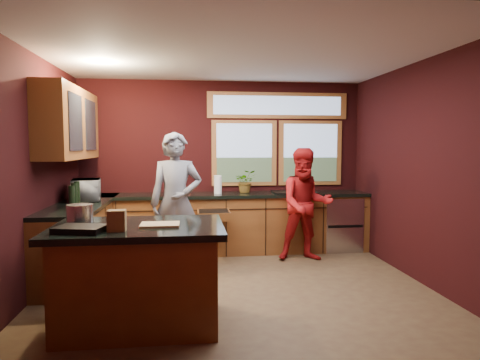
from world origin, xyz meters
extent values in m
plane|color=brown|center=(0.00, 0.00, 0.00)|extent=(4.50, 4.50, 0.00)
cube|color=black|center=(0.00, 2.00, 1.35)|extent=(4.50, 0.02, 2.70)
cube|color=black|center=(0.00, -2.00, 1.35)|extent=(4.50, 0.02, 2.70)
cube|color=black|center=(-2.25, 0.00, 1.35)|extent=(0.02, 4.00, 2.70)
cube|color=black|center=(2.25, 0.00, 1.35)|extent=(0.02, 4.00, 2.70)
cube|color=silver|center=(0.00, 0.00, 2.70)|extent=(4.50, 4.00, 0.02)
cube|color=#7D8EAD|center=(0.35, 1.99, 1.55)|extent=(1.06, 0.02, 1.06)
cube|color=#7D8EAD|center=(1.45, 1.99, 1.55)|extent=(1.06, 0.02, 1.06)
cube|color=#A0602E|center=(0.90, 1.99, 2.32)|extent=(2.30, 0.02, 0.42)
cube|color=brown|center=(-2.07, 0.85, 1.95)|extent=(0.36, 1.80, 0.90)
cube|color=brown|center=(0.00, 1.70, 0.44)|extent=(4.50, 0.60, 0.88)
cube|color=black|center=(0.00, 1.69, 0.91)|extent=(4.50, 0.64, 0.05)
cube|color=#B7B7BC|center=(1.85, 1.68, 0.42)|extent=(0.60, 0.58, 0.85)
cube|color=black|center=(1.10, 1.66, 0.91)|extent=(0.66, 0.46, 0.05)
cube|color=brown|center=(-1.95, 0.85, 0.44)|extent=(0.60, 2.30, 0.88)
cube|color=black|center=(-1.94, 0.85, 0.91)|extent=(0.64, 2.30, 0.05)
cube|color=brown|center=(-1.02, -0.93, 0.44)|extent=(1.40, 0.90, 0.88)
cube|color=black|center=(-1.02, -0.93, 0.92)|extent=(1.55, 1.05, 0.06)
imported|color=slate|center=(-0.72, 0.71, 0.92)|extent=(0.68, 0.45, 1.85)
imported|color=#A11213|center=(1.14, 1.10, 0.82)|extent=(0.83, 0.66, 1.64)
imported|color=#999999|center=(-1.92, 1.04, 1.08)|extent=(0.45, 0.58, 0.29)
imported|color=#999999|center=(0.34, 1.75, 1.11)|extent=(0.32, 0.28, 0.36)
cylinder|color=white|center=(-0.10, 1.70, 1.07)|extent=(0.12, 0.12, 0.28)
cube|color=tan|center=(-0.82, -0.98, 0.95)|extent=(0.35, 0.25, 0.02)
cylinder|color=silver|center=(-1.57, -0.78, 1.03)|extent=(0.24, 0.24, 0.18)
cube|color=brown|center=(-1.17, -1.18, 1.03)|extent=(0.15, 0.12, 0.18)
cube|color=black|center=(-1.47, -1.18, 0.97)|extent=(0.45, 0.36, 0.05)
camera|label=1|loc=(-0.56, -4.89, 1.68)|focal=32.00mm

